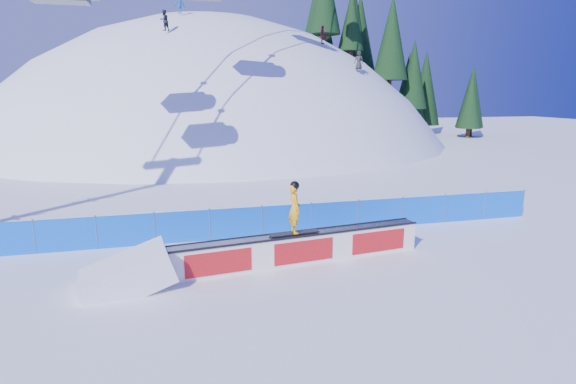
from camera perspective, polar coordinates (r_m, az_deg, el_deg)
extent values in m
plane|color=white|center=(13.81, 4.47, -10.94)|extent=(160.00, 160.00, 0.00)
sphere|color=white|center=(59.02, -9.11, -11.16)|extent=(64.00, 64.00, 64.00)
cylinder|color=#352115|center=(53.18, 6.42, 18.28)|extent=(0.50, 0.50, 1.40)
cone|color=black|center=(53.83, 6.55, 23.00)|extent=(3.39, 3.39, 7.72)
cylinder|color=#352115|center=(54.66, 7.70, 17.31)|extent=(0.50, 0.50, 1.40)
cone|color=black|center=(55.27, 7.86, 22.22)|extent=(3.65, 3.65, 8.30)
cylinder|color=#352115|center=(54.34, 8.13, 17.11)|extent=(0.50, 0.50, 1.40)
cone|color=black|center=(54.87, 8.28, 21.61)|extent=(3.28, 3.28, 7.45)
cylinder|color=#352115|center=(57.95, 8.71, 15.83)|extent=(0.50, 0.50, 1.40)
cone|color=black|center=(58.41, 8.87, 20.33)|extent=(3.51, 3.51, 7.99)
cylinder|color=#352115|center=(61.14, 9.82, 13.86)|extent=(0.50, 0.50, 1.40)
cone|color=black|center=(61.37, 9.96, 17.51)|extent=(2.91, 2.91, 6.61)
cylinder|color=#352115|center=(56.39, 14.73, 11.13)|extent=(0.50, 0.50, 1.40)
cone|color=black|center=(56.52, 15.01, 16.03)|extent=(3.74, 3.74, 8.49)
cylinder|color=#352115|center=(64.74, 12.69, 9.39)|extent=(0.50, 0.50, 1.40)
cone|color=black|center=(64.67, 12.85, 12.72)|extent=(2.79, 2.79, 6.34)
cylinder|color=#352115|center=(61.49, 14.97, 8.63)|extent=(0.50, 0.50, 1.40)
cone|color=black|center=(61.39, 15.22, 13.09)|extent=(3.69, 3.69, 8.38)
cylinder|color=#352115|center=(63.03, 16.46, 7.50)|extent=(0.50, 0.50, 1.40)
cone|color=black|center=(62.85, 16.78, 12.53)|extent=(4.34, 4.34, 9.87)
cylinder|color=#352115|center=(63.44, 18.40, 7.41)|extent=(0.50, 0.50, 1.40)
cone|color=black|center=(63.26, 18.65, 11.09)|extent=(3.07, 3.07, 6.97)
cylinder|color=#352115|center=(60.52, 22.43, 6.89)|extent=(0.50, 0.50, 1.40)
cone|color=black|center=(60.34, 22.71, 10.30)|extent=(2.65, 2.65, 6.02)
cylinder|color=#352115|center=(67.99, 19.21, 7.65)|extent=(0.50, 0.50, 1.40)
cone|color=black|center=(67.82, 19.47, 11.23)|extent=(3.22, 3.22, 7.32)
cylinder|color=#352115|center=(66.39, 22.31, 7.31)|extent=(0.50, 0.50, 1.40)
cone|color=black|center=(66.22, 22.58, 10.48)|extent=(2.71, 2.71, 6.16)
cube|color=blue|center=(17.68, -0.12, -3.55)|extent=(22.00, 0.03, 1.20)
cylinder|color=#424D78|center=(17.87, -29.50, -4.87)|extent=(0.05, 0.05, 1.30)
cylinder|color=#424D78|center=(17.43, -23.15, -4.65)|extent=(0.05, 0.05, 1.30)
cylinder|color=#424D78|center=(17.21, -16.55, -4.36)|extent=(0.05, 0.05, 1.30)
cylinder|color=#424D78|center=(17.22, -9.88, -4.01)|extent=(0.05, 0.05, 1.30)
cylinder|color=#424D78|center=(17.46, -3.32, -3.60)|extent=(0.05, 0.05, 1.30)
cylinder|color=#424D78|center=(17.93, 2.98, -3.18)|extent=(0.05, 0.05, 1.30)
cylinder|color=#424D78|center=(18.59, 8.89, -2.74)|extent=(0.05, 0.05, 1.30)
cylinder|color=#424D78|center=(19.45, 14.34, -2.31)|extent=(0.05, 0.05, 1.30)
cylinder|color=#424D78|center=(20.46, 19.28, -1.90)|extent=(0.05, 0.05, 1.30)
cylinder|color=#424D78|center=(21.61, 23.72, -1.52)|extent=(0.05, 0.05, 1.30)
cylinder|color=#424D78|center=(22.88, 27.70, -1.17)|extent=(0.05, 0.05, 1.30)
cube|color=white|center=(14.83, 1.63, -7.22)|extent=(8.58, 1.58, 0.97)
cube|color=gray|center=(14.67, 1.64, -5.36)|extent=(8.50, 1.60, 0.04)
cube|color=black|center=(14.42, 2.08, -5.64)|extent=(8.52, 1.08, 0.06)
cube|color=black|center=(14.91, 1.22, -5.01)|extent=(8.52, 1.08, 0.06)
cube|color=red|center=(14.59, 2.06, -7.56)|extent=(8.10, 1.02, 0.72)
cube|color=red|center=(15.07, 1.22, -6.88)|extent=(8.10, 1.02, 0.72)
cube|color=black|center=(14.57, 0.83, -5.24)|extent=(1.68, 0.50, 0.03)
imported|color=#FBAD15|center=(14.34, 0.84, -2.12)|extent=(0.42, 0.61, 1.61)
sphere|color=black|center=(14.17, 0.85, 0.81)|extent=(0.30, 0.30, 0.30)
imported|color=black|center=(40.45, -15.44, 20.26)|extent=(1.02, 1.00, 1.65)
imported|color=maroon|center=(44.32, 4.40, 19.27)|extent=(0.64, 1.04, 1.65)
imported|color=#194E96|center=(46.43, -13.62, 22.17)|extent=(1.20, 0.89, 1.65)
imported|color=#252525|center=(42.58, 8.98, 16.21)|extent=(0.94, 0.94, 1.65)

